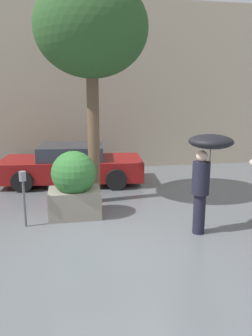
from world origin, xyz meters
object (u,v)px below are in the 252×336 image
street_tree (91,30)px  parking_meter (23,187)px  planter_box (74,184)px  person_adult (206,162)px  parked_car_near (72,165)px

street_tree → parking_meter: 3.94m
planter_box → parking_meter: (-1.04, -0.44, 0.11)m
person_adult → street_tree: 4.12m
parked_car_near → parking_meter: bearing=168.5°
planter_box → parked_car_near: 2.95m
planter_box → person_adult: person_adult is taller
planter_box → parked_car_near: size_ratio=0.34×
planter_box → parked_car_near: (-0.01, 2.95, -0.18)m
parked_car_near → parking_meter: parked_car_near is taller
person_adult → parking_meter: bearing=-157.9°
planter_box → street_tree: 3.61m
parking_meter → parked_car_near: bearing=73.0°
parking_meter → street_tree: bearing=41.8°
parked_car_near → parking_meter: 3.56m
planter_box → street_tree: street_tree is taller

